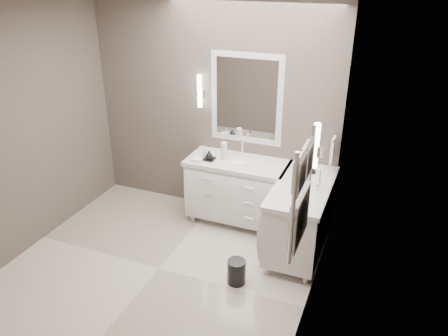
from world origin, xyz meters
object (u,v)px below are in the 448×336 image
at_px(towel_ladder, 301,200).
at_px(vanity_right, 301,214).
at_px(waste_bin, 236,272).
at_px(vanity_back, 237,188).

bearing_deg(towel_ladder, vanity_right, 99.84).
xyz_separation_m(vanity_right, towel_ladder, (0.23, -1.30, 0.91)).
height_order(towel_ladder, waste_bin, towel_ladder).
bearing_deg(vanity_right, towel_ladder, -80.16).
height_order(vanity_back, towel_ladder, towel_ladder).
bearing_deg(waste_bin, vanity_back, 110.09).
relative_size(vanity_right, waste_bin, 4.64).
xyz_separation_m(towel_ladder, waste_bin, (-0.69, 0.50, -1.26)).
distance_m(vanity_right, towel_ladder, 1.60).
bearing_deg(waste_bin, vanity_right, 59.68).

